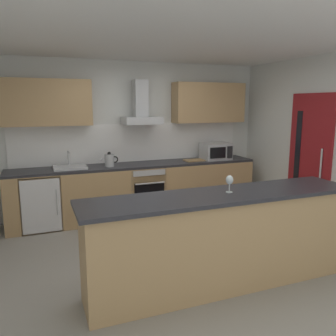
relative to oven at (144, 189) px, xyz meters
name	(u,v)px	position (x,y,z in m)	size (l,w,h in m)	color
ground	(176,255)	(-0.09, -1.65, -0.47)	(5.72, 4.99, 0.02)	gray
ceiling	(177,39)	(-0.09, -1.65, 2.15)	(5.72, 4.99, 0.02)	white
wall_back	(132,138)	(-0.09, 0.41, 0.84)	(5.72, 0.12, 2.60)	silver
wall_right	(330,145)	(2.32, -1.65, 0.84)	(0.12, 4.99, 2.60)	silver
backsplash_tile	(133,142)	(-0.09, 0.33, 0.77)	(4.01, 0.02, 0.66)	white
counter_back	(139,190)	(-0.09, 0.03, -0.01)	(4.15, 0.60, 0.90)	tan
counter_island	(222,240)	(0.06, -2.50, 0.05)	(2.93, 0.64, 1.00)	tan
upper_cabinets	(135,103)	(-0.09, 0.18, 1.45)	(4.10, 0.32, 0.70)	tan
side_door	(309,161)	(2.25, -1.35, 0.57)	(0.08, 0.85, 2.05)	maroon
oven	(144,189)	(0.00, 0.00, 0.00)	(0.60, 0.62, 0.80)	slate
refrigerator	(41,201)	(-1.66, 0.00, -0.03)	(0.58, 0.60, 0.85)	white
microwave	(216,151)	(1.35, -0.03, 0.59)	(0.50, 0.38, 0.30)	#B7BABC
sink	(70,167)	(-1.20, 0.01, 0.47)	(0.50, 0.40, 0.26)	silver
kettle	(109,160)	(-0.59, -0.03, 0.55)	(0.29, 0.15, 0.24)	#B7BABC
range_hood	(141,110)	(0.00, 0.13, 1.33)	(0.62, 0.45, 0.72)	#B7BABC
wine_glass	(230,181)	(0.13, -2.49, 0.67)	(0.08, 0.08, 0.18)	silver
chopping_board	(194,160)	(0.92, -0.02, 0.45)	(0.34, 0.22, 0.02)	tan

